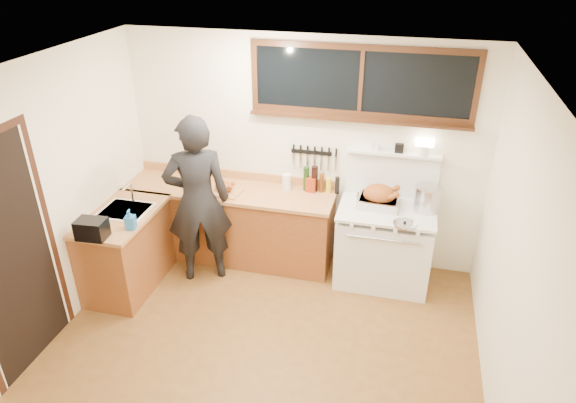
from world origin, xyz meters
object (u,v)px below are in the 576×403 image
(roast_turkey, at_px, (379,197))
(cutting_board, at_px, (224,188))
(man, at_px, (198,201))
(vintage_stove, at_px, (384,243))

(roast_turkey, bearing_deg, cutting_board, -176.78)
(man, xyz_separation_m, cutting_board, (0.17, 0.36, -0.00))
(vintage_stove, relative_size, cutting_board, 3.92)
(man, distance_m, cutting_board, 0.40)
(man, height_order, roast_turkey, man)
(man, xyz_separation_m, roast_turkey, (1.88, 0.46, 0.05))
(cutting_board, distance_m, roast_turkey, 1.72)
(vintage_stove, bearing_deg, roast_turkey, 161.59)
(cutting_board, bearing_deg, roast_turkey, 3.22)
(cutting_board, height_order, roast_turkey, roast_turkey)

